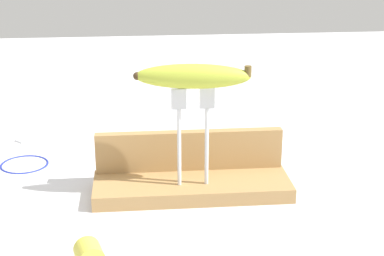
# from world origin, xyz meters

# --- Properties ---
(ground_plane) EXTENTS (3.00, 3.00, 0.00)m
(ground_plane) POSITION_xyz_m (0.00, 0.00, 0.00)
(ground_plane) COLOR silver
(wooden_board) EXTENTS (0.36, 0.12, 0.03)m
(wooden_board) POSITION_xyz_m (0.00, 0.00, 0.01)
(wooden_board) COLOR #A87F4C
(wooden_board) RESTS_ON ground
(board_backstop) EXTENTS (0.35, 0.02, 0.08)m
(board_backstop) POSITION_xyz_m (0.00, 0.05, 0.06)
(board_backstop) COLOR #A87F4C
(board_backstop) RESTS_ON wooden_board
(fork_stand_center) EXTENTS (0.07, 0.01, 0.18)m
(fork_stand_center) POSITION_xyz_m (-0.00, -0.02, 0.13)
(fork_stand_center) COLOR silver
(fork_stand_center) RESTS_ON wooden_board
(banana_raised_center) EXTENTS (0.20, 0.06, 0.04)m
(banana_raised_center) POSITION_xyz_m (-0.00, -0.02, 0.22)
(banana_raised_center) COLOR #B2C138
(banana_raised_center) RESTS_ON fork_stand_center
(fork_fallen_near) EXTENTS (0.12, 0.12, 0.01)m
(fork_fallen_near) POSITION_xyz_m (-0.32, 0.33, 0.00)
(fork_fallen_near) COLOR silver
(fork_fallen_near) RESTS_ON ground
(banana_chunk_near) EXTENTS (0.05, 0.05, 0.04)m
(banana_chunk_near) POSITION_xyz_m (-0.17, -0.23, 0.02)
(banana_chunk_near) COLOR #DBD147
(banana_chunk_near) RESTS_ON ground
(wire_coil) EXTENTS (0.10, 0.10, 0.00)m
(wire_coil) POSITION_xyz_m (-0.33, 0.17, 0.00)
(wire_coil) COLOR #1E2DA5
(wire_coil) RESTS_ON ground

